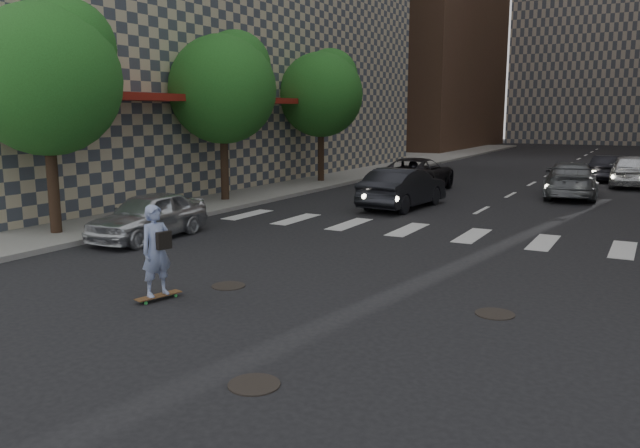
{
  "coord_description": "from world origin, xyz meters",
  "views": [
    {
      "loc": [
        5.67,
        -8.87,
        3.55
      ],
      "look_at": [
        -0.37,
        2.19,
        1.3
      ],
      "focal_mm": 35.0,
      "sensor_mm": 36.0,
      "label": 1
    }
  ],
  "objects_px": {
    "traffic_car_b": "(571,180)",
    "traffic_car_e": "(610,168)",
    "traffic_car_c": "(416,174)",
    "traffic_car_d": "(630,170)",
    "tree_b": "(225,84)",
    "skateboarder": "(157,251)",
    "silver_sedan": "(148,216)",
    "tree_c": "(323,91)",
    "tree_a": "(50,73)",
    "traffic_car_a": "(403,188)"
  },
  "relations": [
    {
      "from": "tree_c",
      "to": "traffic_car_e",
      "type": "height_order",
      "value": "tree_c"
    },
    {
      "from": "tree_b",
      "to": "traffic_car_d",
      "type": "distance_m",
      "value": 19.98
    },
    {
      "from": "tree_a",
      "to": "traffic_car_d",
      "type": "height_order",
      "value": "tree_a"
    },
    {
      "from": "tree_a",
      "to": "traffic_car_d",
      "type": "xyz_separation_m",
      "value": [
        13.86,
        21.87,
        -3.85
      ]
    },
    {
      "from": "traffic_car_c",
      "to": "traffic_car_d",
      "type": "distance_m",
      "value": 10.85
    },
    {
      "from": "tree_a",
      "to": "skateboarder",
      "type": "relative_size",
      "value": 3.56
    },
    {
      "from": "tree_a",
      "to": "traffic_car_b",
      "type": "height_order",
      "value": "tree_a"
    },
    {
      "from": "tree_a",
      "to": "silver_sedan",
      "type": "xyz_separation_m",
      "value": [
        2.45,
        1.0,
        -3.98
      ]
    },
    {
      "from": "tree_a",
      "to": "tree_c",
      "type": "xyz_separation_m",
      "value": [
        0.0,
        16.0,
        0.0
      ]
    },
    {
      "from": "tree_b",
      "to": "traffic_car_c",
      "type": "xyz_separation_m",
      "value": [
        5.3,
        7.2,
        -3.87
      ]
    },
    {
      "from": "tree_b",
      "to": "traffic_car_e",
      "type": "height_order",
      "value": "tree_b"
    },
    {
      "from": "traffic_car_a",
      "to": "traffic_car_c",
      "type": "xyz_separation_m",
      "value": [
        -1.37,
        5.18,
        0.01
      ]
    },
    {
      "from": "skateboarder",
      "to": "traffic_car_c",
      "type": "xyz_separation_m",
      "value": [
        -1.56,
        18.55,
        -0.2
      ]
    },
    {
      "from": "tree_a",
      "to": "skateboarder",
      "type": "distance_m",
      "value": 8.48
    },
    {
      "from": "tree_c",
      "to": "tree_a",
      "type": "bearing_deg",
      "value": -90.0
    },
    {
      "from": "tree_a",
      "to": "traffic_car_d",
      "type": "distance_m",
      "value": 26.18
    },
    {
      "from": "tree_c",
      "to": "silver_sedan",
      "type": "distance_m",
      "value": 15.71
    },
    {
      "from": "traffic_car_a",
      "to": "traffic_car_d",
      "type": "distance_m",
      "value": 13.86
    },
    {
      "from": "traffic_car_a",
      "to": "traffic_car_c",
      "type": "distance_m",
      "value": 5.36
    },
    {
      "from": "tree_b",
      "to": "traffic_car_c",
      "type": "height_order",
      "value": "tree_b"
    },
    {
      "from": "tree_b",
      "to": "traffic_car_e",
      "type": "relative_size",
      "value": 1.61
    },
    {
      "from": "tree_c",
      "to": "traffic_car_e",
      "type": "distance_m",
      "value": 15.75
    },
    {
      "from": "tree_b",
      "to": "traffic_car_b",
      "type": "distance_m",
      "value": 14.96
    },
    {
      "from": "tree_b",
      "to": "traffic_car_e",
      "type": "distance_m",
      "value": 21.06
    },
    {
      "from": "tree_b",
      "to": "tree_c",
      "type": "bearing_deg",
      "value": 90.0
    },
    {
      "from": "traffic_car_c",
      "to": "tree_a",
      "type": "bearing_deg",
      "value": 66.96
    },
    {
      "from": "skateboarder",
      "to": "tree_b",
      "type": "bearing_deg",
      "value": 135.5
    },
    {
      "from": "traffic_car_b",
      "to": "traffic_car_e",
      "type": "distance_m",
      "value": 7.99
    },
    {
      "from": "traffic_car_a",
      "to": "traffic_car_b",
      "type": "relative_size",
      "value": 0.89
    },
    {
      "from": "silver_sedan",
      "to": "traffic_car_d",
      "type": "height_order",
      "value": "traffic_car_d"
    },
    {
      "from": "silver_sedan",
      "to": "traffic_car_b",
      "type": "bearing_deg",
      "value": 55.6
    },
    {
      "from": "skateboarder",
      "to": "traffic_car_d",
      "type": "xyz_separation_m",
      "value": [
        7.0,
        25.23,
        -0.17
      ]
    },
    {
      "from": "tree_c",
      "to": "skateboarder",
      "type": "relative_size",
      "value": 3.56
    },
    {
      "from": "tree_c",
      "to": "silver_sedan",
      "type": "relative_size",
      "value": 1.68
    },
    {
      "from": "tree_a",
      "to": "traffic_car_a",
      "type": "height_order",
      "value": "tree_a"
    },
    {
      "from": "tree_c",
      "to": "traffic_car_a",
      "type": "distance_m",
      "value": 9.77
    },
    {
      "from": "tree_b",
      "to": "skateboarder",
      "type": "xyz_separation_m",
      "value": [
        6.87,
        -11.36,
        -3.68
      ]
    },
    {
      "from": "tree_b",
      "to": "skateboarder",
      "type": "distance_m",
      "value": 13.77
    },
    {
      "from": "tree_a",
      "to": "silver_sedan",
      "type": "distance_m",
      "value": 4.78
    },
    {
      "from": "tree_c",
      "to": "traffic_car_c",
      "type": "relative_size",
      "value": 1.19
    },
    {
      "from": "traffic_car_b",
      "to": "tree_a",
      "type": "bearing_deg",
      "value": 47.23
    },
    {
      "from": "tree_c",
      "to": "silver_sedan",
      "type": "height_order",
      "value": "tree_c"
    },
    {
      "from": "tree_b",
      "to": "traffic_car_a",
      "type": "xyz_separation_m",
      "value": [
        6.67,
        2.02,
        -3.89
      ]
    },
    {
      "from": "tree_c",
      "to": "traffic_car_e",
      "type": "relative_size",
      "value": 1.61
    },
    {
      "from": "traffic_car_b",
      "to": "traffic_car_e",
      "type": "bearing_deg",
      "value": -103.99
    },
    {
      "from": "traffic_car_a",
      "to": "traffic_car_e",
      "type": "distance_m",
      "value": 15.48
    },
    {
      "from": "silver_sedan",
      "to": "traffic_car_e",
      "type": "distance_m",
      "value": 25.43
    },
    {
      "from": "tree_c",
      "to": "traffic_car_d",
      "type": "height_order",
      "value": "tree_c"
    },
    {
      "from": "tree_a",
      "to": "traffic_car_e",
      "type": "bearing_deg",
      "value": 62.09
    },
    {
      "from": "traffic_car_a",
      "to": "traffic_car_d",
      "type": "bearing_deg",
      "value": -116.71
    }
  ]
}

